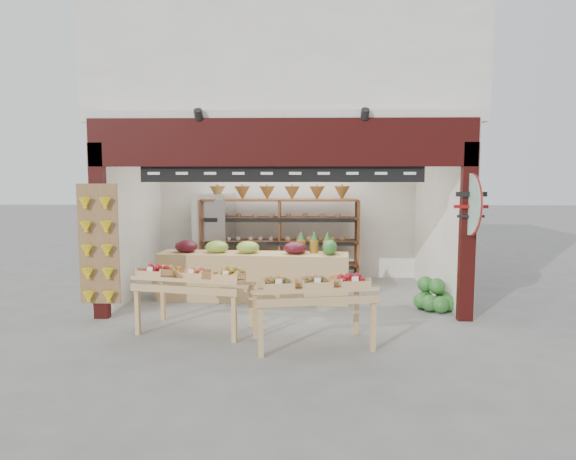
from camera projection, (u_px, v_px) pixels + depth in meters
The scene contains 11 objects.
ground at pixel (284, 302), 8.83m from camera, with size 60.00×60.00×0.00m, color slate.
shop_structure at pixel (287, 86), 10.02m from camera, with size 6.36×5.12×5.40m.
banana_board at pixel (98, 247), 7.61m from camera, with size 0.60×0.15×1.80m.
gift_sign at pixel (471, 204), 7.44m from camera, with size 0.04×0.93×0.92m.
back_shelving at pixel (280, 222), 10.42m from camera, with size 3.20×0.52×1.96m.
refrigerator at pixel (215, 237), 10.61m from camera, with size 0.70×0.70×1.80m, color silver.
cardboard_stack at pixel (181, 283), 9.21m from camera, with size 1.04×0.75×0.68m.
mid_counter at pixel (253, 274), 8.97m from camera, with size 3.34×0.90×1.05m.
display_table_left at pixel (190, 278), 7.21m from camera, with size 1.66×1.15×0.98m.
display_table_right at pixel (312, 286), 6.52m from camera, with size 1.64×1.10×0.97m.
watermelon_pile at pixel (435, 298), 8.33m from camera, with size 0.70×0.67×0.51m.
Camera 1 is at (0.28, -8.65, 2.16)m, focal length 32.00 mm.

